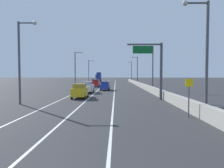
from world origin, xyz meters
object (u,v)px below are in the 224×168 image
lamp_post_right_third (137,68)px  car_white_1 (87,87)px  car_red_2 (96,83)px  lamp_post_right_second (151,65)px  lamp_post_right_fourth (131,70)px  car_yellow_4 (80,91)px  lamp_post_left_mid (76,67)px  car_blue_0 (105,86)px  lamp_post_right_near (204,49)px  overhead_sign_gantry (156,64)px  speed_advisory_sign (189,95)px  lamp_post_left_near (22,56)px  lamp_post_left_far (89,70)px  car_silver_3 (94,81)px  box_truck (99,77)px

lamp_post_right_third → car_white_1: size_ratio=2.00×
car_red_2 → lamp_post_right_second: bearing=-45.8°
lamp_post_right_fourth → car_yellow_4: 65.43m
lamp_post_left_mid → car_white_1: (5.12, -15.90, -4.31)m
car_blue_0 → car_white_1: car_white_1 is taller
lamp_post_right_near → car_red_2: bearing=107.9°
car_yellow_4 → lamp_post_right_third: bearing=72.9°
overhead_sign_gantry → car_white_1: (-10.44, 10.07, -3.69)m
car_white_1 → car_red_2: size_ratio=0.98×
speed_advisory_sign → lamp_post_right_third: size_ratio=0.33×
lamp_post_left_near → lamp_post_left_far: (-0.37, 61.18, 0.00)m
lamp_post_right_fourth → speed_advisory_sign: bearing=-90.8°
lamp_post_right_near → lamp_post_right_second: same height
lamp_post_right_third → lamp_post_left_mid: bearing=-139.9°
speed_advisory_sign → lamp_post_right_fourth: bearing=89.2°
lamp_post_right_second → car_yellow_4: 18.60m
lamp_post_right_near → lamp_post_right_second: size_ratio=1.00×
speed_advisory_sign → car_silver_3: (-13.82, 59.98, -0.74)m
lamp_post_right_fourth → lamp_post_left_far: 19.91m
overhead_sign_gantry → lamp_post_left_near: (-15.71, -4.63, 0.62)m
car_silver_3 → car_yellow_4: bearing=-86.3°
car_red_2 → speed_advisory_sign: bearing=-74.2°
car_white_1 → car_red_2: 17.83m
lamp_post_right_fourth → car_silver_3: size_ratio=2.08×
lamp_post_right_third → car_blue_0: size_ratio=2.17×
lamp_post_right_near → car_silver_3: 61.39m
overhead_sign_gantry → box_truck: bearing=100.9°
lamp_post_left_mid → car_blue_0: lamp_post_left_mid is taller
lamp_post_left_mid → car_red_2: bearing=21.4°
lamp_post_right_fourth → lamp_post_right_third: bearing=-89.9°
car_red_2 → box_truck: size_ratio=0.53×
overhead_sign_gantry → box_truck: size_ratio=0.84×
lamp_post_right_fourth → car_red_2: size_ratio=1.96×
speed_advisory_sign → lamp_post_left_far: size_ratio=0.33×
lamp_post_right_near → car_white_1: (-12.22, 20.69, -4.31)m
lamp_post_left_far → speed_advisory_sign: bearing=-76.3°
lamp_post_left_mid → lamp_post_left_far: same height
car_blue_0 → box_truck: size_ratio=0.47×
lamp_post_right_third → car_silver_3: (-14.92, 8.34, -4.33)m
overhead_sign_gantry → car_blue_0: bearing=114.8°
lamp_post_right_second → lamp_post_right_third: (-0.47, 25.49, 0.00)m
speed_advisory_sign → car_silver_3: speed_advisory_sign is taller
lamp_post_left_mid → lamp_post_right_second: bearing=-32.3°
overhead_sign_gantry → lamp_post_right_fourth: lamp_post_right_fourth is taller
speed_advisory_sign → car_red_2: bearing=105.8°
lamp_post_right_second → box_truck: size_ratio=1.03×
lamp_post_left_far → lamp_post_right_fourth: bearing=27.8°
lamp_post_right_near → lamp_post_right_second: bearing=89.5°
lamp_post_right_near → box_truck: size_ratio=1.03×
speed_advisory_sign → lamp_post_right_fourth: 77.22m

